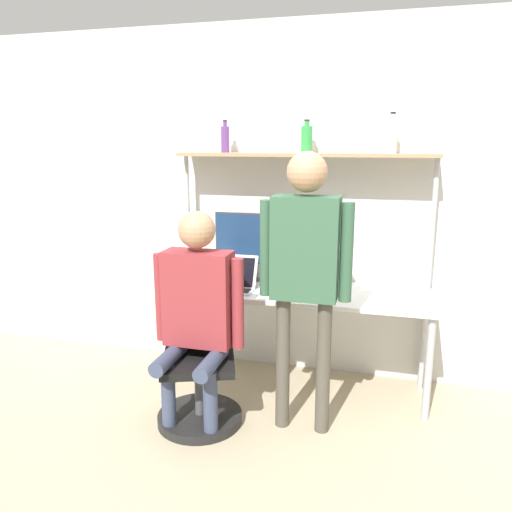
% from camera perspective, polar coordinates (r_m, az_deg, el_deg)
% --- Properties ---
extents(ground_plane, '(12.00, 12.00, 0.00)m').
position_cam_1_polar(ground_plane, '(3.68, 3.51, -16.78)').
color(ground_plane, tan).
extents(wall_back, '(8.00, 0.06, 2.70)m').
position_cam_1_polar(wall_back, '(3.91, 5.84, 5.92)').
color(wall_back, silver).
rests_on(wall_back, ground_plane).
extents(desk, '(1.98, 0.64, 0.76)m').
position_cam_1_polar(desk, '(3.71, 4.72, -4.98)').
color(desk, white).
rests_on(desk, ground_plane).
extents(shelf_unit, '(1.88, 0.28, 1.74)m').
position_cam_1_polar(shelf_unit, '(3.72, 5.44, 8.10)').
color(shelf_unit, '#997A56').
rests_on(shelf_unit, ground_plane).
extents(monitor, '(0.58, 0.16, 0.53)m').
position_cam_1_polar(monitor, '(3.87, -0.58, 1.65)').
color(monitor, '#333338').
rests_on(monitor, desk).
extents(laptop, '(0.33, 0.25, 0.24)m').
position_cam_1_polar(laptop, '(3.69, -2.58, -2.74)').
color(laptop, '#BCBCC1').
rests_on(laptop, desk).
extents(cell_phone, '(0.07, 0.15, 0.01)m').
position_cam_1_polar(cell_phone, '(3.65, 1.34, -3.91)').
color(cell_phone, silver).
rests_on(cell_phone, desk).
extents(office_chair, '(0.59, 0.59, 0.91)m').
position_cam_1_polar(office_chair, '(3.43, -6.50, -13.96)').
color(office_chair, black).
rests_on(office_chair, ground_plane).
extents(person_seated, '(0.60, 0.48, 1.41)m').
position_cam_1_polar(person_seated, '(3.18, -6.79, -5.32)').
color(person_seated, '#38425B').
rests_on(person_seated, ground_plane).
extents(person_standing, '(0.57, 0.24, 1.77)m').
position_cam_1_polar(person_standing, '(3.02, 5.65, -0.12)').
color(person_standing, '#4C473D').
rests_on(person_standing, ground_plane).
extents(bottle_purple, '(0.06, 0.06, 0.24)m').
position_cam_1_polar(bottle_purple, '(3.85, -3.54, 13.23)').
color(bottle_purple, '#593372').
rests_on(bottle_purple, shelf_unit).
extents(bottle_green, '(0.08, 0.08, 0.24)m').
position_cam_1_polar(bottle_green, '(3.70, 5.81, 13.18)').
color(bottle_green, '#2D8C3F').
rests_on(bottle_green, shelf_unit).
extents(bottle_clear, '(0.07, 0.07, 0.28)m').
position_cam_1_polar(bottle_clear, '(3.65, 15.26, 13.10)').
color(bottle_clear, silver).
rests_on(bottle_clear, shelf_unit).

